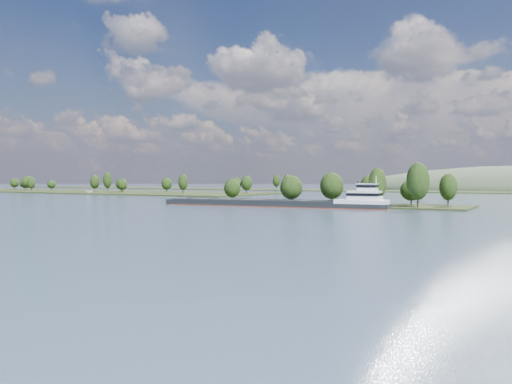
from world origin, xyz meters
The scene contains 6 objects.
ground centered at (0.00, 120.00, 0.00)m, with size 1800.00×1800.00×0.00m, color #34455A.
tree_island centered at (6.81, 178.55, 4.14)m, with size 100.00×30.82×15.88m.
left_bank centered at (-228.56, 260.15, 0.91)m, with size 300.00×80.00×15.85m.
back_shoreline centered at (10.13, 399.82, 0.77)m, with size 900.00×60.00×16.06m.
cargo_barge centered at (-9.16, 161.34, 1.45)m, with size 85.72×18.40×11.51m.
motorboat centered at (-184.80, 224.98, 1.27)m, with size 2.47×6.57×2.54m, color silver.
Camera 1 is at (71.88, 3.25, 9.86)m, focal length 35.00 mm.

